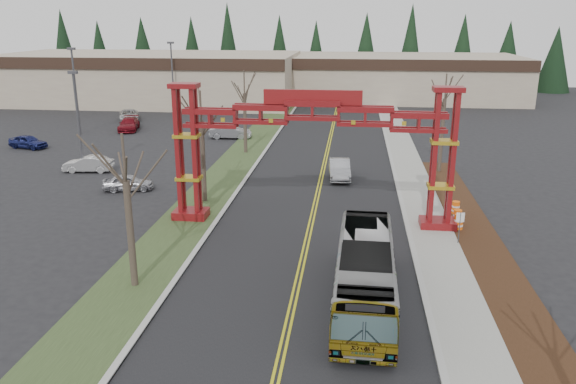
# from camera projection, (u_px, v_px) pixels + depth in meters

# --- Properties ---
(road) EXTENTS (12.00, 110.00, 0.02)m
(road) POSITION_uv_depth(u_px,v_px,m) (318.00, 192.00, 43.04)
(road) COLOR black
(road) RESTS_ON ground
(lane_line_left) EXTENTS (0.12, 100.00, 0.01)m
(lane_line_left) POSITION_uv_depth(u_px,v_px,m) (317.00, 191.00, 43.05)
(lane_line_left) COLOR gold
(lane_line_left) RESTS_ON road
(lane_line_right) EXTENTS (0.12, 100.00, 0.01)m
(lane_line_right) POSITION_uv_depth(u_px,v_px,m) (320.00, 192.00, 43.03)
(lane_line_right) COLOR gold
(lane_line_right) RESTS_ON road
(curb_right) EXTENTS (0.30, 110.00, 0.15)m
(curb_right) POSITION_uv_depth(u_px,v_px,m) (399.00, 194.00, 42.34)
(curb_right) COLOR #A8A9A3
(curb_right) RESTS_ON ground
(sidewalk_right) EXTENTS (2.60, 110.00, 0.14)m
(sidewalk_right) POSITION_uv_depth(u_px,v_px,m) (419.00, 194.00, 42.18)
(sidewalk_right) COLOR gray
(sidewalk_right) RESTS_ON ground
(landscape_strip) EXTENTS (2.60, 50.00, 0.12)m
(landscape_strip) POSITION_uv_depth(u_px,v_px,m) (505.00, 287.00, 27.65)
(landscape_strip) COLOR black
(landscape_strip) RESTS_ON ground
(grass_median) EXTENTS (4.00, 110.00, 0.08)m
(grass_median) POSITION_uv_depth(u_px,v_px,m) (216.00, 188.00, 43.93)
(grass_median) COLOR #304020
(grass_median) RESTS_ON ground
(curb_left) EXTENTS (0.30, 110.00, 0.15)m
(curb_left) POSITION_uv_depth(u_px,v_px,m) (239.00, 188.00, 43.71)
(curb_left) COLOR #A8A9A3
(curb_left) RESTS_ON ground
(gateway_arch) EXTENTS (18.20, 1.60, 8.90)m
(gateway_arch) POSITION_uv_depth(u_px,v_px,m) (312.00, 132.00, 34.64)
(gateway_arch) COLOR #650D0E
(gateway_arch) RESTS_ON ground
(retail_building_west) EXTENTS (46.00, 22.30, 7.50)m
(retail_building_west) POSITION_uv_depth(u_px,v_px,m) (151.00, 77.00, 89.85)
(retail_building_west) COLOR tan
(retail_building_west) RESTS_ON ground
(retail_building_east) EXTENTS (38.00, 20.30, 7.00)m
(retail_building_east) POSITION_uv_depth(u_px,v_px,m) (400.00, 77.00, 93.04)
(retail_building_east) COLOR tan
(retail_building_east) RESTS_ON ground
(conifer_treeline) EXTENTS (116.10, 5.60, 13.00)m
(conifer_treeline) POSITION_uv_depth(u_px,v_px,m) (344.00, 54.00, 104.69)
(conifer_treeline) COLOR black
(conifer_treeline) RESTS_ON ground
(transit_bus) EXTENTS (2.78, 10.93, 3.03)m
(transit_bus) POSITION_uv_depth(u_px,v_px,m) (365.00, 273.00, 25.74)
(transit_bus) COLOR #A9ACB1
(transit_bus) RESTS_ON ground
(silver_sedan) EXTENTS (2.02, 4.86, 1.56)m
(silver_sedan) POSITION_uv_depth(u_px,v_px,m) (340.00, 169.00, 46.48)
(silver_sedan) COLOR #A5A8AD
(silver_sedan) RESTS_ON ground
(parked_car_near_a) EXTENTS (4.02, 2.32, 1.29)m
(parked_car_near_a) POSITION_uv_depth(u_px,v_px,m) (128.00, 182.00, 43.23)
(parked_car_near_a) COLOR #A9AAB1
(parked_car_near_a) RESTS_ON ground
(parked_car_near_b) EXTENTS (4.32, 1.86, 1.38)m
(parked_car_near_b) POSITION_uv_depth(u_px,v_px,m) (88.00, 164.00, 48.54)
(parked_car_near_b) COLOR silver
(parked_car_near_b) RESTS_ON ground
(parked_car_mid_a) EXTENTS (3.21, 5.46, 1.49)m
(parked_car_mid_a) POSITION_uv_depth(u_px,v_px,m) (129.00, 124.00, 66.62)
(parked_car_mid_a) COLOR maroon
(parked_car_mid_a) RESTS_ON ground
(parked_car_mid_b) EXTENTS (4.35, 2.58, 1.39)m
(parked_car_mid_b) POSITION_uv_depth(u_px,v_px,m) (28.00, 142.00, 57.36)
(parked_car_mid_b) COLOR navy
(parked_car_mid_b) RESTS_ON ground
(parked_car_far_a) EXTENTS (4.64, 1.79, 1.51)m
(parked_car_far_a) POSITION_uv_depth(u_px,v_px,m) (230.00, 132.00, 62.06)
(parked_car_far_a) COLOR #95979C
(parked_car_far_a) RESTS_ON ground
(parked_car_far_b) EXTENTS (4.05, 5.55, 1.40)m
(parked_car_far_b) POSITION_uv_depth(u_px,v_px,m) (129.00, 115.00, 73.21)
(parked_car_far_b) COLOR silver
(parked_car_far_b) RESTS_ON ground
(bare_tree_median_near) EXTENTS (3.44, 3.44, 7.69)m
(bare_tree_median_near) POSITION_uv_depth(u_px,v_px,m) (126.00, 182.00, 26.28)
(bare_tree_median_near) COLOR #382D26
(bare_tree_median_near) RESTS_ON ground
(bare_tree_median_mid) EXTENTS (3.18, 3.18, 8.02)m
(bare_tree_median_mid) POSITION_uv_depth(u_px,v_px,m) (201.00, 121.00, 38.98)
(bare_tree_median_mid) COLOR #382D26
(bare_tree_median_mid) RESTS_ON ground
(bare_tree_median_far) EXTENTS (3.35, 3.35, 8.05)m
(bare_tree_median_far) POSITION_uv_depth(u_px,v_px,m) (244.00, 94.00, 53.88)
(bare_tree_median_far) COLOR #382D26
(bare_tree_median_far) RESTS_ON ground
(bare_tree_right_far) EXTENTS (3.15, 3.15, 8.41)m
(bare_tree_right_far) POSITION_uv_depth(u_px,v_px,m) (445.00, 100.00, 46.65)
(bare_tree_right_far) COLOR #382D26
(bare_tree_right_far) RESTS_ON ground
(light_pole_near) EXTENTS (0.75, 0.37, 8.62)m
(light_pole_near) POSITION_uv_depth(u_px,v_px,m) (78.00, 115.00, 46.96)
(light_pole_near) COLOR #3F3F44
(light_pole_near) RESTS_ON ground
(light_pole_mid) EXTENTS (0.84, 0.42, 9.69)m
(light_pole_mid) POSITION_uv_depth(u_px,v_px,m) (75.00, 85.00, 63.14)
(light_pole_mid) COLOR #3F3F44
(light_pole_mid) RESTS_ON ground
(light_pole_far) EXTENTS (0.85, 0.42, 9.78)m
(light_pole_far) POSITION_uv_depth(u_px,v_px,m) (172.00, 73.00, 76.96)
(light_pole_far) COLOR #3F3F44
(light_pole_far) RESTS_ON ground
(street_sign) EXTENTS (0.46, 0.06, 2.02)m
(street_sign) POSITION_uv_depth(u_px,v_px,m) (460.00, 222.00, 32.45)
(street_sign) COLOR #3F3F44
(street_sign) RESTS_ON ground
(barrel_south) EXTENTS (0.57, 0.57, 1.06)m
(barrel_south) POSITION_uv_depth(u_px,v_px,m) (458.00, 223.00, 35.01)
(barrel_south) COLOR #FF640E
(barrel_south) RESTS_ON ground
(barrel_mid) EXTENTS (0.54, 0.54, 1.00)m
(barrel_mid) POSITION_uv_depth(u_px,v_px,m) (457.00, 217.00, 36.02)
(barrel_mid) COLOR #FF640E
(barrel_mid) RESTS_ON ground
(barrel_north) EXTENTS (0.52, 0.52, 0.96)m
(barrel_north) POSITION_uv_depth(u_px,v_px,m) (456.00, 208.00, 37.82)
(barrel_north) COLOR #FF640E
(barrel_north) RESTS_ON ground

